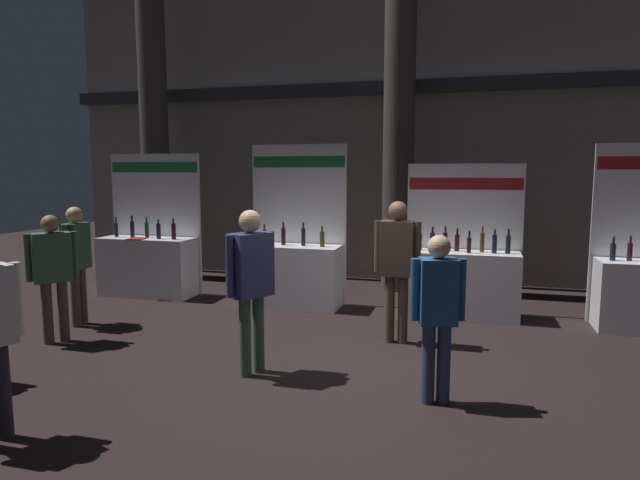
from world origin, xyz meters
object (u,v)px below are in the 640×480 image
at_px(exhibitor_booth_0, 149,260).
at_px(visitor_6, 53,267).
at_px(exhibitor_booth_2, 462,277).
at_px(exhibitor_booth_1, 294,267).
at_px(visitor_1, 437,306).
at_px(visitor_8, 251,276).
at_px(visitor_7, 397,258).
at_px(visitor_5, 77,256).

height_order(exhibitor_booth_0, visitor_6, exhibitor_booth_0).
bearing_deg(exhibitor_booth_2, exhibitor_booth_0, -179.90).
height_order(exhibitor_booth_1, visitor_1, exhibitor_booth_1).
relative_size(exhibitor_booth_1, visitor_8, 1.47).
bearing_deg(visitor_7, exhibitor_booth_0, -16.94).
relative_size(visitor_6, visitor_8, 0.92).
bearing_deg(visitor_6, exhibitor_booth_1, -0.42).
height_order(exhibitor_booth_1, visitor_6, exhibitor_booth_1).
bearing_deg(exhibitor_booth_0, exhibitor_booth_2, 0.10).
bearing_deg(exhibitor_booth_2, visitor_7, -116.31).
xyz_separation_m(exhibitor_booth_2, visitor_6, (-4.90, -2.68, 0.38)).
height_order(exhibitor_booth_2, visitor_8, exhibitor_booth_2).
height_order(exhibitor_booth_2, visitor_6, exhibitor_booth_2).
distance_m(visitor_5, visitor_6, 0.78).
distance_m(exhibitor_booth_0, visitor_1, 6.06).
distance_m(exhibitor_booth_1, exhibitor_booth_2, 2.60).
relative_size(visitor_5, visitor_8, 0.95).
bearing_deg(visitor_7, exhibitor_booth_1, -37.00).
bearing_deg(visitor_6, visitor_5, 59.61).
bearing_deg(visitor_1, exhibitor_booth_1, -67.40).
bearing_deg(visitor_6, visitor_8, -56.23).
bearing_deg(visitor_7, visitor_5, 7.02).
bearing_deg(visitor_1, exhibitor_booth_0, -47.19).
height_order(exhibitor_booth_2, visitor_1, exhibitor_booth_2).
distance_m(exhibitor_booth_0, visitor_8, 4.40).
xyz_separation_m(visitor_1, visitor_5, (-4.97, 1.34, 0.05)).
bearing_deg(visitor_5, exhibitor_booth_2, 108.45).
bearing_deg(visitor_8, exhibitor_booth_0, 76.67).
distance_m(exhibitor_booth_2, visitor_7, 1.81).
height_order(exhibitor_booth_1, visitor_7, exhibitor_booth_1).
bearing_deg(visitor_8, visitor_5, 100.59).
height_order(visitor_1, visitor_5, visitor_5).
relative_size(visitor_1, visitor_8, 0.90).
bearing_deg(visitor_6, exhibitor_booth_2, -20.29).
distance_m(exhibitor_booth_1, visitor_7, 2.40).
bearing_deg(visitor_1, visitor_6, -21.69).
height_order(visitor_6, visitor_7, visitor_7).
xyz_separation_m(exhibitor_booth_1, exhibitor_booth_2, (2.60, 0.07, -0.04)).
distance_m(exhibitor_booth_0, visitor_6, 2.72).
distance_m(exhibitor_booth_1, visitor_6, 3.50).
bearing_deg(visitor_8, exhibitor_booth_2, -4.32).
bearing_deg(visitor_8, visitor_6, 113.18).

